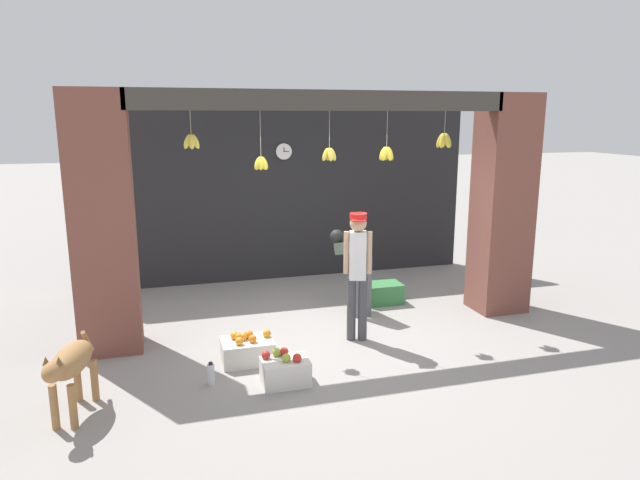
{
  "coord_description": "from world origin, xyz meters",
  "views": [
    {
      "loc": [
        -2.0,
        -6.55,
        2.74
      ],
      "look_at": [
        0.0,
        0.41,
        1.15
      ],
      "focal_mm": 32.0,
      "sensor_mm": 36.0,
      "label": 1
    }
  ],
  "objects_px": {
    "fruit_crate_oranges": "(247,349)",
    "wall_clock": "(284,151)",
    "produce_box_green": "(382,293)",
    "worker_stooping": "(354,261)",
    "fruit_crate_apples": "(285,370)",
    "shopkeeper": "(358,267)",
    "water_bottle": "(211,374)",
    "dog": "(70,365)"
  },
  "relations": [
    {
      "from": "worker_stooping",
      "to": "fruit_crate_apples",
      "type": "bearing_deg",
      "value": -141.6
    },
    {
      "from": "water_bottle",
      "to": "wall_clock",
      "type": "relative_size",
      "value": 0.88
    },
    {
      "from": "worker_stooping",
      "to": "produce_box_green",
      "type": "height_order",
      "value": "worker_stooping"
    },
    {
      "from": "shopkeeper",
      "to": "water_bottle",
      "type": "relative_size",
      "value": 6.52
    },
    {
      "from": "dog",
      "to": "wall_clock",
      "type": "bearing_deg",
      "value": 159.07
    },
    {
      "from": "water_bottle",
      "to": "dog",
      "type": "bearing_deg",
      "value": -166.8
    },
    {
      "from": "shopkeeper",
      "to": "fruit_crate_oranges",
      "type": "bearing_deg",
      "value": 28.57
    },
    {
      "from": "produce_box_green",
      "to": "worker_stooping",
      "type": "bearing_deg",
      "value": -153.88
    },
    {
      "from": "shopkeeper",
      "to": "wall_clock",
      "type": "distance_m",
      "value": 3.21
    },
    {
      "from": "fruit_crate_apples",
      "to": "wall_clock",
      "type": "bearing_deg",
      "value": 77.28
    },
    {
      "from": "shopkeeper",
      "to": "worker_stooping",
      "type": "xyz_separation_m",
      "value": [
        0.31,
        1.0,
        -0.19
      ]
    },
    {
      "from": "fruit_crate_oranges",
      "to": "fruit_crate_apples",
      "type": "distance_m",
      "value": 0.71
    },
    {
      "from": "worker_stooping",
      "to": "fruit_crate_apples",
      "type": "xyz_separation_m",
      "value": [
        -1.42,
        -1.91,
        -0.6
      ]
    },
    {
      "from": "fruit_crate_oranges",
      "to": "wall_clock",
      "type": "bearing_deg",
      "value": 70.08
    },
    {
      "from": "water_bottle",
      "to": "wall_clock",
      "type": "distance_m",
      "value": 4.51
    },
    {
      "from": "fruit_crate_apples",
      "to": "fruit_crate_oranges",
      "type": "bearing_deg",
      "value": 114.45
    },
    {
      "from": "fruit_crate_oranges",
      "to": "fruit_crate_apples",
      "type": "relative_size",
      "value": 1.19
    },
    {
      "from": "worker_stooping",
      "to": "water_bottle",
      "type": "height_order",
      "value": "worker_stooping"
    },
    {
      "from": "fruit_crate_oranges",
      "to": "wall_clock",
      "type": "relative_size",
      "value": 2.06
    },
    {
      "from": "shopkeeper",
      "to": "produce_box_green",
      "type": "bearing_deg",
      "value": -106.26
    },
    {
      "from": "dog",
      "to": "water_bottle",
      "type": "relative_size",
      "value": 3.98
    },
    {
      "from": "dog",
      "to": "fruit_crate_oranges",
      "type": "bearing_deg",
      "value": 128.73
    },
    {
      "from": "water_bottle",
      "to": "wall_clock",
      "type": "bearing_deg",
      "value": 66.28
    },
    {
      "from": "produce_box_green",
      "to": "dog",
      "type": "bearing_deg",
      "value": -150.16
    },
    {
      "from": "dog",
      "to": "produce_box_green",
      "type": "relative_size",
      "value": 1.75
    },
    {
      "from": "produce_box_green",
      "to": "water_bottle",
      "type": "xyz_separation_m",
      "value": [
        -2.71,
        -1.99,
        -0.03
      ]
    },
    {
      "from": "shopkeeper",
      "to": "worker_stooping",
      "type": "distance_m",
      "value": 1.06
    },
    {
      "from": "fruit_crate_apples",
      "to": "water_bottle",
      "type": "xyz_separation_m",
      "value": [
        -0.74,
        0.19,
        -0.03
      ]
    },
    {
      "from": "worker_stooping",
      "to": "fruit_crate_oranges",
      "type": "distance_m",
      "value": 2.22
    },
    {
      "from": "fruit_crate_apples",
      "to": "wall_clock",
      "type": "relative_size",
      "value": 1.73
    },
    {
      "from": "fruit_crate_apples",
      "to": "produce_box_green",
      "type": "xyz_separation_m",
      "value": [
        1.97,
        2.18,
        0.0
      ]
    },
    {
      "from": "fruit_crate_oranges",
      "to": "wall_clock",
      "type": "distance_m",
      "value": 3.98
    },
    {
      "from": "fruit_crate_apples",
      "to": "worker_stooping",
      "type": "bearing_deg",
      "value": 53.34
    },
    {
      "from": "water_bottle",
      "to": "wall_clock",
      "type": "height_order",
      "value": "wall_clock"
    },
    {
      "from": "fruit_crate_apples",
      "to": "shopkeeper",
      "type": "bearing_deg",
      "value": 39.39
    },
    {
      "from": "fruit_crate_oranges",
      "to": "produce_box_green",
      "type": "bearing_deg",
      "value": 34.13
    },
    {
      "from": "wall_clock",
      "to": "shopkeeper",
      "type": "bearing_deg",
      "value": -85.28
    },
    {
      "from": "worker_stooping",
      "to": "produce_box_green",
      "type": "distance_m",
      "value": 0.85
    },
    {
      "from": "produce_box_green",
      "to": "fruit_crate_oranges",
      "type": "bearing_deg",
      "value": -145.87
    },
    {
      "from": "fruit_crate_oranges",
      "to": "produce_box_green",
      "type": "distance_m",
      "value": 2.73
    },
    {
      "from": "dog",
      "to": "water_bottle",
      "type": "xyz_separation_m",
      "value": [
        1.28,
        0.3,
        -0.4
      ]
    },
    {
      "from": "worker_stooping",
      "to": "water_bottle",
      "type": "xyz_separation_m",
      "value": [
        -2.17,
        -1.72,
        -0.63
      ]
    }
  ]
}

